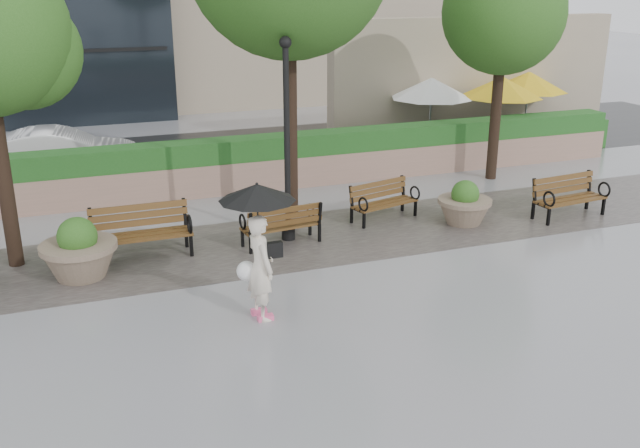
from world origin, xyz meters
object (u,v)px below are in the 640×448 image
object	(u,v)px
bench_1	(142,243)
planter_left	(79,254)
bench_3	(384,209)
bench_4	(569,205)
car_right	(61,154)
planter_right	(464,207)
pedestrian	(259,238)
lamppost	(287,154)
bench_2	(281,233)

from	to	relation	value
bench_1	planter_left	size ratio (longest dim) A/B	1.39
planter_left	bench_3	bearing A→B (deg)	8.94
bench_4	bench_1	bearing A→B (deg)	168.69
bench_3	car_right	bearing A→B (deg)	122.50
bench_3	bench_4	size ratio (longest dim) A/B	0.93
bench_1	bench_4	world-z (taller)	bench_1
bench_4	planter_left	size ratio (longest dim) A/B	1.32
planter_right	pedestrian	xyz separation A→B (m)	(-5.47, -2.83, 0.95)
lamppost	car_right	xyz separation A→B (m)	(-4.24, 6.60, -1.13)
planter_left	planter_right	bearing A→B (deg)	1.20
planter_right	bench_2	bearing A→B (deg)	177.85
lamppost	bench_1	bearing A→B (deg)	179.45
bench_3	bench_1	bearing A→B (deg)	169.81
lamppost	bench_4	bearing A→B (deg)	-7.49
car_right	lamppost	bearing A→B (deg)	-142.03
bench_2	lamppost	distance (m)	1.60
bench_2	pedestrian	world-z (taller)	pedestrian
bench_1	bench_3	world-z (taller)	bench_1
bench_2	car_right	world-z (taller)	car_right
bench_3	car_right	size ratio (longest dim) A/B	0.40
bench_3	lamppost	distance (m)	2.91
bench_2	bench_4	xyz separation A→B (m)	(6.63, -0.60, 0.02)
bench_3	bench_4	distance (m)	4.21
bench_1	planter_left	bearing A→B (deg)	-153.08
bench_3	bench_4	bearing A→B (deg)	-32.87
bench_1	planter_right	size ratio (longest dim) A/B	1.61
bench_2	planter_left	size ratio (longest dim) A/B	1.21
lamppost	bench_3	bearing A→B (deg)	10.88
car_right	planter_left	bearing A→B (deg)	-174.00
bench_3	pedestrian	size ratio (longest dim) A/B	0.76
bench_1	planter_right	bearing A→B (deg)	-3.48
bench_1	bench_3	distance (m)	5.39
bench_1	planter_left	world-z (taller)	planter_left
bench_2	bench_3	xyz separation A→B (m)	(2.63, 0.71, -0.00)
car_right	pedestrian	size ratio (longest dim) A/B	1.89
planter_left	car_right	world-z (taller)	car_right
bench_1	pedestrian	bearing A→B (deg)	-65.97
bench_4	bench_3	bearing A→B (deg)	155.94
bench_1	bench_2	world-z (taller)	bench_1
bench_3	planter_right	bearing A→B (deg)	-43.94
planter_left	lamppost	distance (m)	4.40
planter_right	lamppost	bearing A→B (deg)	174.23
lamppost	car_right	size ratio (longest dim) A/B	0.99
car_right	bench_2	bearing A→B (deg)	-144.35
pedestrian	bench_1	bearing A→B (deg)	16.08
pedestrian	bench_2	bearing A→B (deg)	-31.29
bench_4	planter_left	xyz separation A→B (m)	(-10.55, 0.27, 0.17)
bench_2	lamppost	bearing A→B (deg)	-139.33
bench_2	car_right	bearing A→B (deg)	-66.07
bench_4	pedestrian	world-z (taller)	pedestrian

